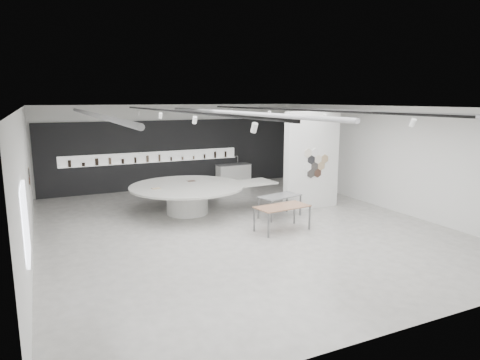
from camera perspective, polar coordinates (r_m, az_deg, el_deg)
name	(u,v)px	position (r m, az deg, el deg)	size (l,w,h in m)	color
room	(235,163)	(13.42, -0.67, 2.31)	(12.02, 14.02, 3.82)	#B4B0AA
back_wall_display	(172,154)	(19.95, -8.99, 3.41)	(11.80, 0.27, 3.10)	black
partition_column	(312,160)	(16.10, 9.54, 2.58)	(2.20, 0.38, 3.60)	white
display_island	(190,195)	(15.37, -6.73, -1.99)	(5.41, 4.35, 1.04)	white
sample_table_wood	(282,208)	(13.32, 5.67, -3.73)	(1.76, 1.02, 0.78)	#90644A
sample_table_stone	(280,197)	(14.86, 5.33, -2.33)	(1.61, 1.07, 0.76)	gray
kitchen_counter	(233,174)	(20.76, -0.88, 0.84)	(1.68, 0.68, 1.31)	white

